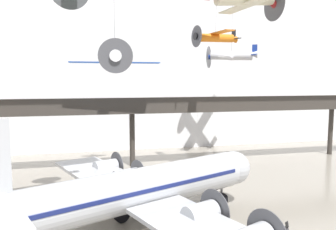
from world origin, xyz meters
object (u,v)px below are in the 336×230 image
(airliner_silver_main, at_px, (133,191))
(stanchion_barrier, at_px, (255,218))
(suspended_plane_orange_highwing, at_px, (216,37))
(info_sign_pedestal, at_px, (287,230))
(suspended_plane_white_twin, at_px, (231,56))
(suspended_plane_blue_trainer, at_px, (115,59))

(airliner_silver_main, height_order, stanchion_barrier, airliner_silver_main)
(suspended_plane_orange_highwing, xyz_separation_m, info_sign_pedestal, (-0.65, -16.18, -15.72))
(suspended_plane_orange_highwing, xyz_separation_m, stanchion_barrier, (-1.67, -13.39, -15.85))
(stanchion_barrier, bearing_deg, airliner_silver_main, -179.79)
(stanchion_barrier, bearing_deg, info_sign_pedestal, -69.86)
(suspended_plane_orange_highwing, xyz_separation_m, suspended_plane_white_twin, (5.73, 8.32, -1.40))
(airliner_silver_main, relative_size, stanchion_barrier, 24.99)
(airliner_silver_main, relative_size, suspended_plane_white_twin, 2.84)
(suspended_plane_orange_highwing, height_order, suspended_plane_white_twin, suspended_plane_orange_highwing)
(stanchion_barrier, relative_size, info_sign_pedestal, 0.87)
(airliner_silver_main, bearing_deg, suspended_plane_white_twin, 29.08)
(suspended_plane_blue_trainer, xyz_separation_m, info_sign_pedestal, (10.83, -17.44, -13.14))
(suspended_plane_blue_trainer, distance_m, info_sign_pedestal, 24.37)
(suspended_plane_white_twin, xyz_separation_m, stanchion_barrier, (-7.40, -21.70, -14.45))
(suspended_plane_orange_highwing, relative_size, stanchion_barrier, 7.11)
(airliner_silver_main, height_order, suspended_plane_blue_trainer, suspended_plane_blue_trainer)
(suspended_plane_blue_trainer, height_order, suspended_plane_white_twin, suspended_plane_white_twin)
(stanchion_barrier, distance_m, info_sign_pedestal, 2.98)
(airliner_silver_main, relative_size, suspended_plane_blue_trainer, 2.55)
(airliner_silver_main, xyz_separation_m, stanchion_barrier, (9.73, 0.04, -3.00))
(stanchion_barrier, bearing_deg, suspended_plane_white_twin, 71.16)
(stanchion_barrier, bearing_deg, suspended_plane_blue_trainer, 123.81)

